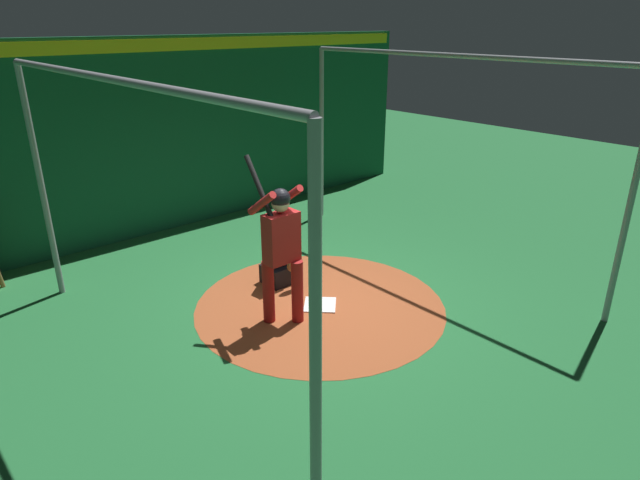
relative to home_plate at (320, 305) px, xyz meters
name	(u,v)px	position (x,y,z in m)	size (l,w,h in m)	color
ground_plane	(320,305)	(0.00, 0.00, -0.01)	(27.41, 27.41, 0.00)	#216633
dirt_circle	(320,305)	(0.00, 0.00, -0.01)	(3.34, 3.34, 0.01)	#9E4C28
home_plate	(320,305)	(0.00, 0.00, 0.00)	(0.42, 0.42, 0.01)	white
batter	(281,243)	(-0.02, -0.62, 1.06)	(0.68, 0.49, 2.10)	maroon
catcher	(280,261)	(-0.88, 0.01, 0.34)	(0.58, 0.40, 0.91)	black
back_wall	(164,136)	(-4.11, 0.00, 1.67)	(0.23, 11.41, 3.34)	#145133
cage_frame	(320,145)	(0.00, 0.00, 2.16)	(5.51, 5.00, 3.14)	gray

